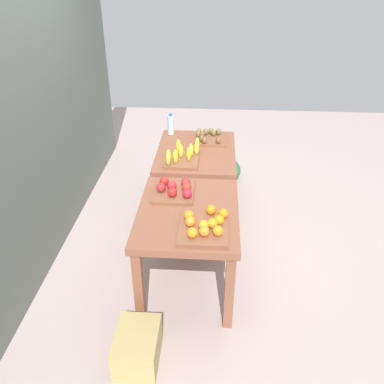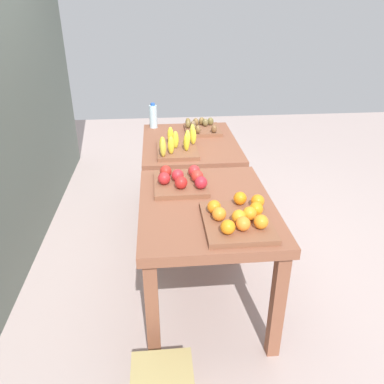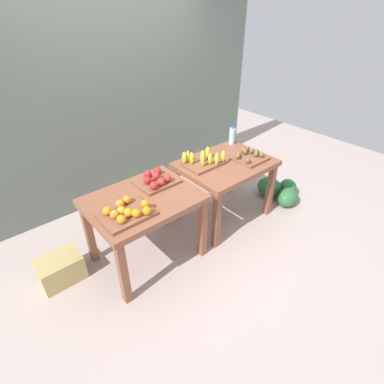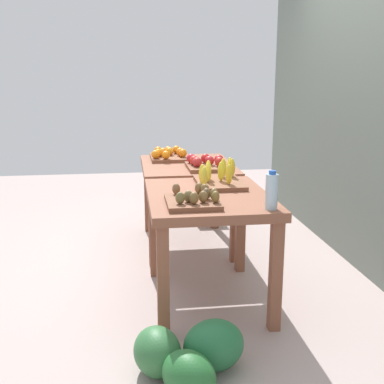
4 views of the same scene
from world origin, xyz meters
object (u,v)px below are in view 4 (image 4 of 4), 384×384
at_px(display_table_right, 208,210).
at_px(water_bottle, 272,191).
at_px(watermelon_pile, 189,355).
at_px(apple_bin, 206,164).
at_px(display_table_left, 187,176).
at_px(cardboard_produce_box, 205,206).
at_px(orange_bin, 169,155).
at_px(banana_crate, 219,178).
at_px(kiwi_bin, 194,199).

xyz_separation_m(display_table_right, water_bottle, (0.42, 0.31, 0.22)).
bearing_deg(watermelon_pile, apple_bin, 167.98).
xyz_separation_m(display_table_left, cardboard_produce_box, (-0.82, 0.30, -0.52)).
bearing_deg(display_table_left, orange_bin, -150.84).
bearing_deg(water_bottle, display_table_left, -168.73).
bearing_deg(cardboard_produce_box, water_bottle, 0.16).
relative_size(apple_bin, banana_crate, 0.91).
height_order(banana_crate, water_bottle, water_bottle).
xyz_separation_m(orange_bin, kiwi_bin, (1.63, 0.02, -0.01)).
xyz_separation_m(orange_bin, apple_bin, (0.50, 0.27, 0.00)).
height_order(orange_bin, apple_bin, apple_bin).
relative_size(banana_crate, watermelon_pile, 0.68).
relative_size(display_table_left, water_bottle, 4.49).
bearing_deg(cardboard_produce_box, apple_bin, -9.03).
height_order(display_table_left, banana_crate, banana_crate).
xyz_separation_m(banana_crate, watermelon_pile, (1.11, -0.36, -0.68)).
distance_m(apple_bin, watermelon_pile, 1.90).
xyz_separation_m(orange_bin, banana_crate, (1.13, 0.26, 0.01)).
bearing_deg(display_table_right, watermelon_pile, -15.44).
relative_size(display_table_left, cardboard_produce_box, 2.60).
height_order(display_table_right, kiwi_bin, kiwi_bin).
bearing_deg(orange_bin, kiwi_bin, 0.54).
xyz_separation_m(display_table_left, banana_crate, (0.88, 0.12, 0.16)).
bearing_deg(apple_bin, cardboard_produce_box, 170.97).
bearing_deg(watermelon_pile, display_table_right, 164.56).
height_order(display_table_left, orange_bin, orange_bin).
distance_m(watermelon_pile, cardboard_produce_box, 2.86).
relative_size(display_table_left, banana_crate, 2.36).
distance_m(orange_bin, apple_bin, 0.57).
distance_m(display_table_left, banana_crate, 0.90).
xyz_separation_m(display_table_left, display_table_right, (1.12, 0.00, 0.00)).
relative_size(display_table_right, water_bottle, 4.49).
height_order(apple_bin, banana_crate, banana_crate).
distance_m(apple_bin, banana_crate, 0.63).
bearing_deg(banana_crate, water_bottle, 15.84).
height_order(orange_bin, kiwi_bin, orange_bin).
height_order(apple_bin, watermelon_pile, apple_bin).
relative_size(kiwi_bin, cardboard_produce_box, 0.90).
xyz_separation_m(display_table_right, watermelon_pile, (0.87, -0.24, -0.52)).
relative_size(orange_bin, apple_bin, 1.10).
bearing_deg(kiwi_bin, orange_bin, -179.46).
xyz_separation_m(display_table_left, watermelon_pile, (1.99, -0.24, -0.52)).
xyz_separation_m(orange_bin, watermelon_pile, (2.24, -0.10, -0.68)).
relative_size(water_bottle, cardboard_produce_box, 0.58).
bearing_deg(water_bottle, cardboard_produce_box, -179.84).
bearing_deg(display_table_right, kiwi_bin, -26.26).
bearing_deg(banana_crate, kiwi_bin, -26.11).
relative_size(kiwi_bin, water_bottle, 1.56).
height_order(water_bottle, cardboard_produce_box, water_bottle).
bearing_deg(orange_bin, cardboard_produce_box, 141.77).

